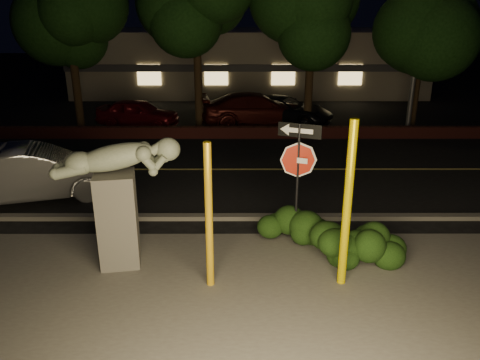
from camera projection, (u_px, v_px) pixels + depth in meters
name	position (u px, v px, depth m)	size (l,w,h in m)	color
ground	(255.00, 146.00, 19.00)	(90.00, 90.00, 0.00)	black
patio	(273.00, 307.00, 8.66)	(14.00, 6.00, 0.02)	#4C4944
road	(257.00, 169.00, 16.18)	(80.00, 8.00, 0.01)	black
lane_marking	(257.00, 169.00, 16.18)	(80.00, 0.12, 0.01)	#CBB251
curb	(263.00, 217.00, 12.31)	(80.00, 0.25, 0.12)	#4C4944
brick_wall	(254.00, 132.00, 20.14)	(40.00, 0.35, 0.50)	#431715
parking_lot	(251.00, 111.00, 25.59)	(40.00, 12.00, 0.01)	black
building	(248.00, 60.00, 32.42)	(22.00, 10.20, 4.00)	gray
tree_far_a	(67.00, 7.00, 20.00)	(4.60, 4.60, 7.43)	black
tree_far_d	(426.00, 5.00, 20.28)	(4.40, 4.40, 7.42)	black
yellow_pole_left	(209.00, 217.00, 8.87)	(0.15, 0.15, 2.96)	gold
yellow_pole_right	(347.00, 206.00, 8.87)	(0.17, 0.17, 3.37)	#DAC100
signpost	(298.00, 160.00, 10.38)	(0.91, 0.40, 2.88)	black
sculpture	(117.00, 190.00, 9.61)	(2.59, 1.08, 2.76)	#4C4944
hedge_center	(296.00, 225.00, 10.92)	(1.79, 0.84, 0.93)	black
hedge_right	(341.00, 242.00, 10.06)	(1.50, 0.80, 0.98)	black
hedge_far_right	(373.00, 244.00, 10.08)	(1.26, 0.78, 0.87)	black
silver_sedan	(35.00, 173.00, 13.45)	(1.67, 4.78, 1.57)	#A7A8AC
parked_car_red	(138.00, 113.00, 22.00)	(1.55, 3.84, 1.31)	maroon
parked_car_darkred	(256.00, 109.00, 22.22)	(2.15, 5.30, 1.54)	#3A0F0C
parked_car_dark	(283.00, 110.00, 22.53)	(2.23, 4.84, 1.34)	black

